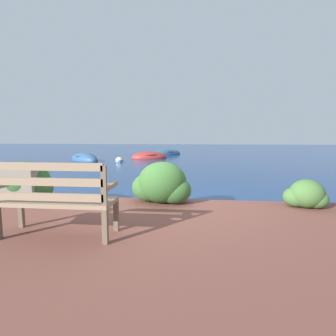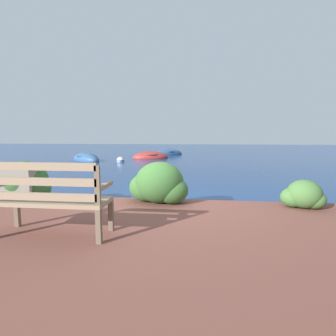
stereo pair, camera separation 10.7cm
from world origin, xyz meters
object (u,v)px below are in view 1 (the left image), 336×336
rowboat_nearest (84,160)px  mooring_buoy (119,161)px  park_bench (56,198)px  rowboat_mid (149,157)px  rowboat_far (166,154)px

rowboat_nearest → mooring_buoy: bearing=-149.6°
park_bench → rowboat_mid: (-1.24, 13.56, -0.63)m
rowboat_far → rowboat_mid: bearing=37.5°
rowboat_far → mooring_buoy: size_ratio=5.68×
park_bench → rowboat_nearest: park_bench is taller
rowboat_nearest → rowboat_mid: rowboat_nearest is taller
rowboat_nearest → rowboat_far: (4.22, 5.21, -0.01)m
park_bench → rowboat_far: size_ratio=0.54×
mooring_buoy → rowboat_mid: bearing=60.9°
park_bench → mooring_buoy: bearing=102.3°
rowboat_far → mooring_buoy: bearing=30.3°
rowboat_far → rowboat_nearest: bearing=11.1°
rowboat_nearest → rowboat_far: bearing=-87.8°
rowboat_mid → rowboat_far: size_ratio=1.01×
rowboat_mid → rowboat_far: (0.74, 3.31, -0.00)m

